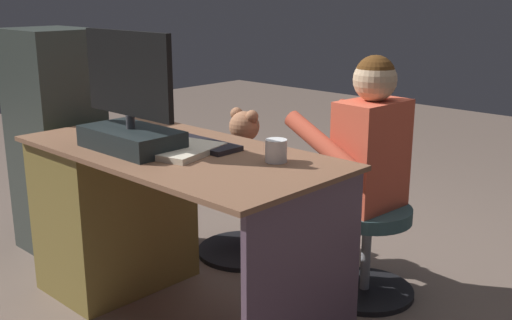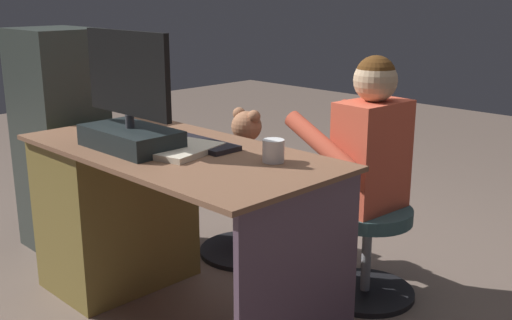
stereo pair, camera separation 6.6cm
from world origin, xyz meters
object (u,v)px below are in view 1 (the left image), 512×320
at_px(desk, 127,209).
at_px(cup, 276,151).
at_px(monitor, 130,116).
at_px(computer_mouse, 156,131).
at_px(teddy_bear, 246,147).
at_px(visitor_chair, 367,242).
at_px(tv_remote, 108,135).
at_px(person, 355,157).
at_px(office_chair_teddy, 245,211).
at_px(keyboard, 195,143).

distance_m(desk, cup, 0.89).
height_order(monitor, computer_mouse, monitor).
relative_size(cup, teddy_bear, 0.24).
xyz_separation_m(cup, visitor_chair, (-0.05, -0.57, -0.52)).
bearing_deg(teddy_bear, visitor_chair, -176.82).
relative_size(computer_mouse, teddy_bear, 0.27).
relative_size(tv_remote, person, 0.14).
bearing_deg(tv_remote, cup, -161.31).
height_order(monitor, teddy_bear, monitor).
distance_m(desk, teddy_bear, 0.70).
distance_m(cup, office_chair_teddy, 1.00).
xyz_separation_m(keyboard, teddy_bear, (0.26, -0.56, -0.16)).
xyz_separation_m(desk, office_chair_teddy, (-0.12, -0.65, -0.15)).
bearing_deg(monitor, computer_mouse, -58.80).
relative_size(office_chair_teddy, teddy_bear, 1.40).
bearing_deg(tv_remote, keyboard, -152.66).
relative_size(desk, keyboard, 3.33).
xyz_separation_m(monitor, computer_mouse, (0.14, -0.23, -0.12)).
relative_size(office_chair_teddy, person, 0.46).
bearing_deg(teddy_bear, tv_remote, 79.45).
relative_size(teddy_bear, visitor_chair, 0.79).
bearing_deg(cup, person, -87.36).
bearing_deg(visitor_chair, desk, 40.03).
distance_m(monitor, tv_remote, 0.29).
bearing_deg(desk, person, -137.47).
xyz_separation_m(tv_remote, person, (-0.78, -0.76, -0.10)).
relative_size(desk, office_chair_teddy, 2.78).
height_order(computer_mouse, office_chair_teddy, computer_mouse).
xyz_separation_m(keyboard, visitor_chair, (-0.46, -0.60, -0.49)).
distance_m(teddy_bear, visitor_chair, 0.79).
relative_size(computer_mouse, visitor_chair, 0.21).
bearing_deg(tv_remote, monitor, 172.30).
distance_m(computer_mouse, tv_remote, 0.21).
bearing_deg(monitor, desk, -26.55).
distance_m(tv_remote, office_chair_teddy, 0.89).
xyz_separation_m(teddy_bear, visitor_chair, (-0.72, -0.04, -0.33)).
bearing_deg(office_chair_teddy, teddy_bear, -90.00).
bearing_deg(tv_remote, computer_mouse, -120.23).
distance_m(monitor, keyboard, 0.29).
bearing_deg(person, desk, 42.53).
height_order(tv_remote, person, person).
height_order(monitor, office_chair_teddy, monitor).
bearing_deg(keyboard, tv_remote, 22.60).
distance_m(keyboard, tv_remote, 0.43).
xyz_separation_m(monitor, teddy_bear, (0.13, -0.78, -0.29)).
relative_size(desk, person, 1.28).
relative_size(monitor, tv_remote, 3.47).
bearing_deg(person, cup, 92.64).
height_order(monitor, visitor_chair, monitor).
bearing_deg(teddy_bear, keyboard, 114.64).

